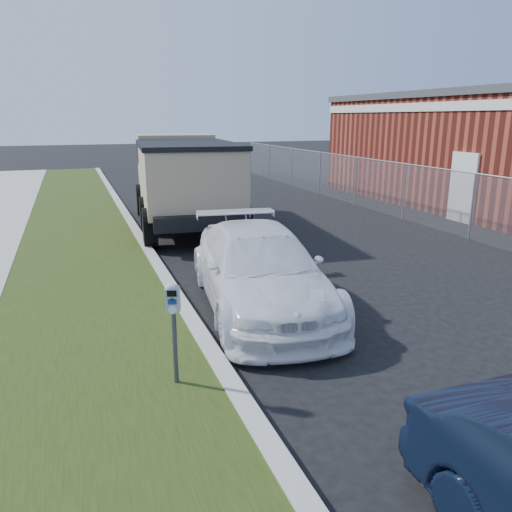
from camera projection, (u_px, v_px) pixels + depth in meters
name	position (u px, v px, depth m)	size (l,w,h in m)	color
ground	(356.00, 322.00, 8.23)	(120.00, 120.00, 0.00)	black
chainlink_fence	(405.00, 181.00, 16.21)	(0.06, 30.06, 30.00)	slate
parking_meter	(173.00, 312.00, 5.86)	(0.20, 0.16, 1.28)	#3F4247
white_wagon	(258.00, 269.00, 8.70)	(1.96, 4.82, 1.40)	white
dump_truck	(183.00, 176.00, 15.29)	(3.31, 7.10, 2.70)	black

